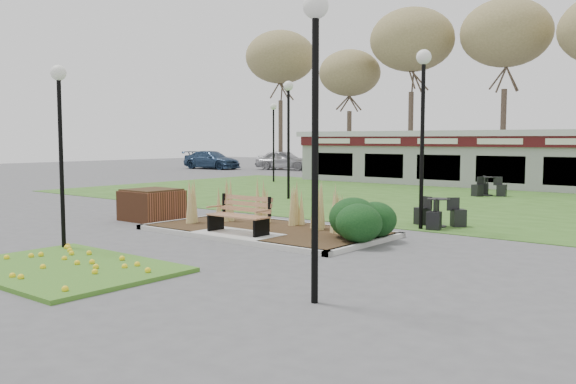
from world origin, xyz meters
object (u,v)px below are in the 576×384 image
Objects in this scene: lamp_post_mid_left at (288,113)px; lamp_post_near_right at (315,79)px; bistro_set_b at (438,217)px; car_blue at (212,160)px; brick_planter at (152,204)px; lamp_post_near_left at (60,116)px; bistro_set_a at (487,189)px; car_silver at (284,160)px; park_bench at (240,214)px; food_pavilion at (511,159)px; lamp_post_mid_right at (423,99)px; car_black at (349,163)px; lamp_post_far_left at (273,125)px.

lamp_post_near_right is at bearing -49.90° from lamp_post_mid_left.
bistro_set_b is 34.69m from car_blue.
lamp_post_near_left reaches higher than brick_planter.
bistro_set_a is at bearing 103.17° from lamp_post_near_right.
car_silver is (-18.47, 30.50, -2.18)m from lamp_post_near_left.
bistro_set_b is at bearing -128.42° from car_blue.
bistro_set_b is at bearing 56.93° from park_bench.
brick_planter is 0.06× the size of food_pavilion.
car_silver is at bearing 135.67° from lamp_post_mid_right.
bistro_set_b is 27.97m from car_black.
park_bench is 0.38× the size of lamp_post_far_left.
park_bench is 14.82m from bistro_set_a.
lamp_post_near_right is 9.24m from bistro_set_b.
brick_planter is at bearing 119.68° from lamp_post_near_left.
bistro_set_b is (-1.95, 8.50, -3.05)m from lamp_post_near_right.
car_black reaches higher than brick_planter.
car_black is (-17.27, 22.00, 0.40)m from bistro_set_b.
lamp_post_far_left is at bearing -161.32° from food_pavilion.
lamp_post_mid_right is 1.08× the size of lamp_post_far_left.
lamp_post_near_right is 3.01× the size of bistro_set_a.
lamp_post_far_left is at bearing 117.26° from brick_planter.
car_blue reaches higher than bistro_set_b.
brick_planter is 8.50m from bistro_set_b.
lamp_post_near_right is at bearing -77.09° from bistro_set_b.
car_silver is at bearing 150.37° from bistro_set_a.
car_blue is at bearing 130.73° from lamp_post_near_left.
car_blue is (-28.64, 19.93, -2.79)m from lamp_post_mid_right.
lamp_post_near_left reaches higher than car_black.
lamp_post_far_left reaches higher than food_pavilion.
lamp_post_near_left reaches higher than food_pavilion.
car_silver is 6.09m from car_blue.
lamp_post_far_left is at bearing -159.63° from car_silver.
brick_planter is at bearing -155.36° from lamp_post_mid_right.
car_silver is (-21.00, 11.95, 0.49)m from bistro_set_a.
bistro_set_b is at bearing 59.89° from lamp_post_near_left.
car_silver is (-8.23, 11.12, -2.49)m from lamp_post_far_left.
brick_planter is 16.97m from lamp_post_far_left.
brick_planter is at bearing -103.06° from food_pavilion.
car_black is (-14.88, 11.95, 0.40)m from bistro_set_a.
car_black is at bearing 141.24° from bistro_set_a.
park_bench is 0.35× the size of lamp_post_mid_left.
bistro_set_a is 24.17m from car_silver.
lamp_post_mid_left is 25.98m from car_blue.
food_pavilion is 5.36× the size of car_silver.
car_silver is 0.90× the size of car_blue.
car_blue reaches higher than park_bench.
lamp_post_near_right reaches higher than food_pavilion.
lamp_post_near_right reaches higher than lamp_post_far_left.
car_blue is (-13.68, 8.39, -2.53)m from lamp_post_far_left.
lamp_post_mid_left reaches higher than food_pavilion.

